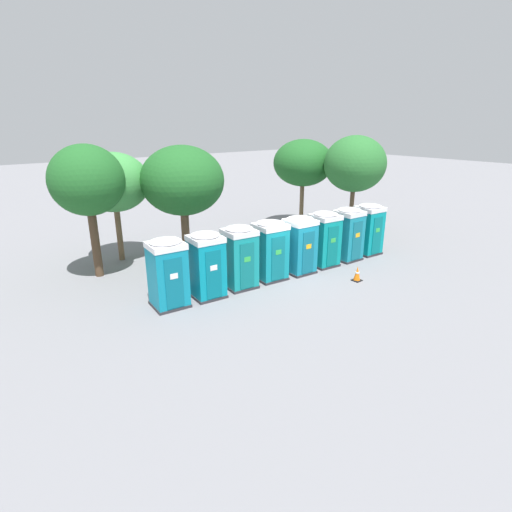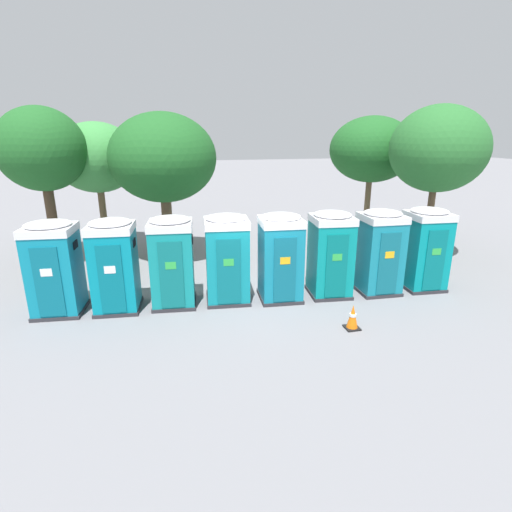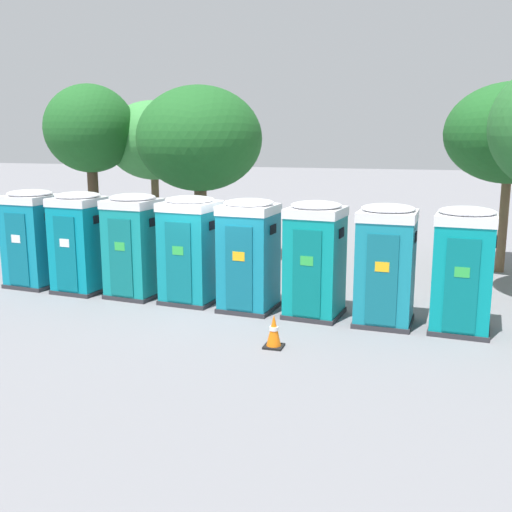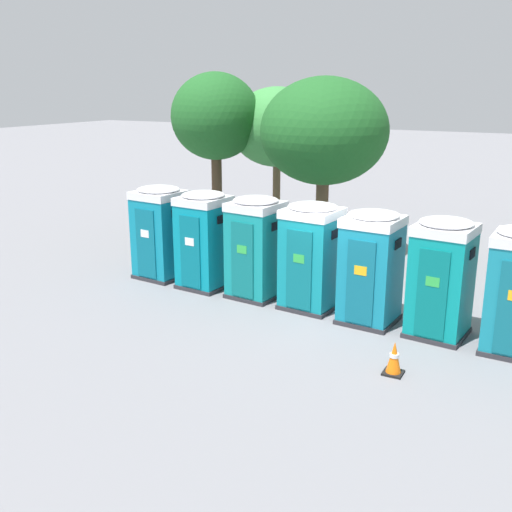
{
  "view_description": "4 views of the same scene",
  "coord_description": "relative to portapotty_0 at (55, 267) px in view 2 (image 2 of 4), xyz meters",
  "views": [
    {
      "loc": [
        -11.08,
        -12.17,
        6.42
      ],
      "look_at": [
        -1.52,
        -0.08,
        1.17
      ],
      "focal_mm": 28.0,
      "sensor_mm": 36.0,
      "label": 1
    },
    {
      "loc": [
        -2.46,
        -10.75,
        4.7
      ],
      "look_at": [
        0.05,
        -0.19,
        1.32
      ],
      "focal_mm": 28.0,
      "sensor_mm": 36.0,
      "label": 2
    },
    {
      "loc": [
        4.76,
        -12.88,
        3.91
      ],
      "look_at": [
        0.9,
        -0.25,
        1.24
      ],
      "focal_mm": 42.0,
      "sensor_mm": 36.0,
      "label": 3
    },
    {
      "loc": [
        4.44,
        -12.58,
        5.11
      ],
      "look_at": [
        -2.27,
        -0.03,
        1.06
      ],
      "focal_mm": 42.0,
      "sensor_mm": 36.0,
      "label": 4
    }
  ],
  "objects": [
    {
      "name": "street_tree_3",
      "position": [
        12.8,
        2.15,
        2.81
      ],
      "size": [
        3.46,
        3.46,
        5.67
      ],
      "color": "brown",
      "rests_on": "ground"
    },
    {
      "name": "portapotty_7",
      "position": [
        10.65,
        -0.67,
        0.0
      ],
      "size": [
        1.26,
        1.28,
        2.54
      ],
      "color": "#2D2D33",
      "rests_on": "ground"
    },
    {
      "name": "traffic_cone",
      "position": [
        7.29,
        -2.72,
        -0.97
      ],
      "size": [
        0.36,
        0.36,
        0.64
      ],
      "color": "black",
      "rests_on": "ground"
    },
    {
      "name": "portapotty_3",
      "position": [
        4.57,
        -0.25,
        0.0
      ],
      "size": [
        1.34,
        1.3,
        2.54
      ],
      "color": "#2D2D33",
      "rests_on": "ground"
    },
    {
      "name": "ground_plane",
      "position": [
        5.33,
        -0.16,
        -1.28
      ],
      "size": [
        120.0,
        120.0,
        0.0
      ],
      "primitive_type": "plane",
      "color": "slate"
    },
    {
      "name": "street_tree_0",
      "position": [
        -1.04,
        4.63,
        2.81
      ],
      "size": [
        2.98,
        2.98,
        5.57
      ],
      "color": "#4C3826",
      "rests_on": "ground"
    },
    {
      "name": "portapotty_4",
      "position": [
        6.08,
        -0.46,
        0.0
      ],
      "size": [
        1.27,
        1.28,
        2.54
      ],
      "color": "#2D2D33",
      "rests_on": "ground"
    },
    {
      "name": "portapotty_6",
      "position": [
        9.12,
        -0.63,
        0.0
      ],
      "size": [
        1.23,
        1.24,
        2.54
      ],
      "color": "#2D2D33",
      "rests_on": "ground"
    },
    {
      "name": "portapotty_5",
      "position": [
        7.6,
        -0.5,
        0.0
      ],
      "size": [
        1.28,
        1.31,
        2.54
      ],
      "color": "#2D2D33",
      "rests_on": "ground"
    },
    {
      "name": "portapotty_0",
      "position": [
        0.0,
        0.0,
        0.0
      ],
      "size": [
        1.34,
        1.3,
        2.54
      ],
      "color": "#2D2D33",
      "rests_on": "ground"
    },
    {
      "name": "street_tree_4",
      "position": [
        11.91,
        5.36,
        2.68
      ],
      "size": [
        3.63,
        3.63,
        5.38
      ],
      "color": "brown",
      "rests_on": "ground"
    },
    {
      "name": "portapotty_1",
      "position": [
        1.52,
        -0.15,
        0.0
      ],
      "size": [
        1.27,
        1.29,
        2.54
      ],
      "color": "#2D2D33",
      "rests_on": "ground"
    },
    {
      "name": "street_tree_2",
      "position": [
        3.03,
        4.19,
        2.51
      ],
      "size": [
        3.82,
        3.82,
        5.4
      ],
      "color": "brown",
      "rests_on": "ground"
    },
    {
      "name": "street_tree_1",
      "position": [
        0.52,
        6.11,
        2.44
      ],
      "size": [
        3.25,
        3.25,
        5.1
      ],
      "color": "brown",
      "rests_on": "ground"
    },
    {
      "name": "portapotty_2",
      "position": [
        3.04,
        -0.17,
        0.0
      ],
      "size": [
        1.3,
        1.31,
        2.54
      ],
      "color": "#2D2D33",
      "rests_on": "ground"
    }
  ]
}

